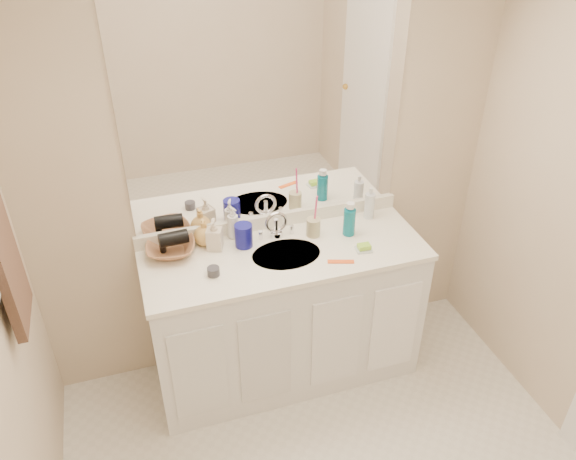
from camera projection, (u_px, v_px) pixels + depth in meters
The scene contains 22 objects.
wall_back at pixel (269, 176), 3.03m from camera, with size 2.60×0.02×2.40m, color beige.
vanity_cabinet at pixel (285, 316), 3.23m from camera, with size 1.50×0.55×0.85m, color white.
countertop at pixel (285, 254), 2.99m from camera, with size 1.52×0.57×0.03m, color white.
backsplash at pixel (271, 221), 3.17m from camera, with size 1.52×0.03×0.08m, color white.
sink_basin at pixel (286, 256), 2.97m from camera, with size 0.37×0.37×0.02m, color beige.
faucet at pixel (276, 228), 3.08m from camera, with size 0.02×0.02×0.11m, color silver.
mirror at pixel (268, 112), 2.83m from camera, with size 1.48×0.01×1.20m, color white.
blue_mug at pixel (244, 235), 3.00m from camera, with size 0.10×0.10×0.13m, color navy.
tan_cup at pixel (313, 227), 3.09m from camera, with size 0.08×0.08×0.10m, color tan.
toothbrush at pixel (316, 212), 3.04m from camera, with size 0.01×0.01×0.21m, color #F94185.
mouthwash_bottle at pixel (349, 222), 3.09m from camera, with size 0.07×0.07×0.16m, color #0A6A80.
clear_pump_bottle at pixel (369, 206), 3.24m from camera, with size 0.06×0.06×0.15m, color silver.
soap_dish at pixel (364, 249), 2.99m from camera, with size 0.09×0.07×0.01m, color silver.
green_soap at pixel (364, 246), 2.98m from camera, with size 0.07×0.05×0.02m, color #96D934.
orange_comb at pixel (341, 262), 2.90m from camera, with size 0.14×0.03×0.01m, color #FF5A1A.
dark_jar at pixel (213, 271), 2.80m from camera, with size 0.06×0.06×0.04m, color #34333A.
soap_bottle_white at pixel (233, 222), 3.06m from camera, with size 0.07×0.07×0.19m, color white.
soap_bottle_cream at pixel (214, 234), 2.96m from camera, with size 0.08×0.08×0.18m, color beige.
soap_bottle_yellow at pixel (204, 232), 3.01m from camera, with size 0.12×0.12×0.15m, color #E9B35A.
wicker_basket at pixel (171, 248), 2.96m from camera, with size 0.26×0.26×0.06m, color brown.
hair_dryer at pixel (173, 238), 2.93m from camera, with size 0.08×0.08×0.15m, color black.
hand_towel at pixel (8, 267), 2.26m from camera, with size 0.04×0.32×0.55m, color #30211A.
Camera 1 is at (-0.74, -1.30, 2.60)m, focal length 35.00 mm.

